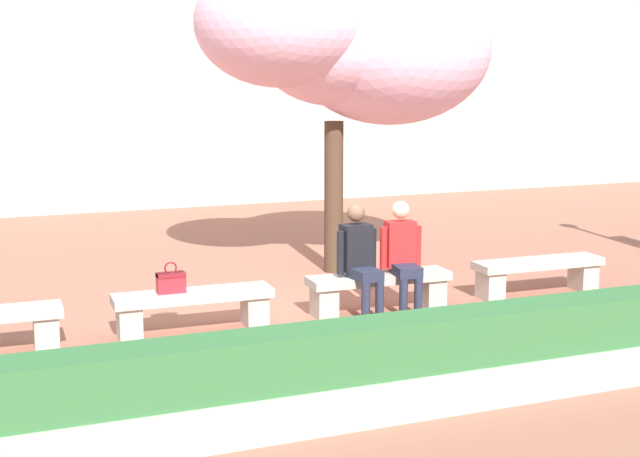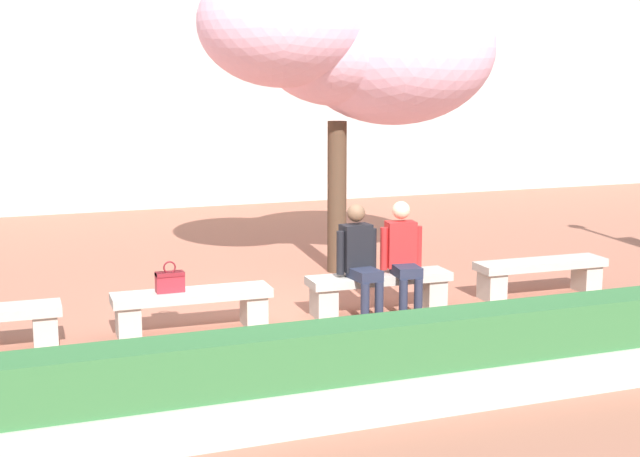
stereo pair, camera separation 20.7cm
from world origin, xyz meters
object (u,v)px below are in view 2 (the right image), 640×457
at_px(person_seated_right, 403,253).
at_px(handbag, 170,280).
at_px(stone_bench_near_west, 192,304).
at_px(stone_bench_center, 379,287).
at_px(stone_bench_near_east, 541,272).
at_px(cherry_tree_main, 354,43).
at_px(person_seated_left, 360,256).

height_order(person_seated_right, handbag, person_seated_right).
xyz_separation_m(stone_bench_near_west, stone_bench_center, (2.22, 0.00, 0.00)).
bearing_deg(stone_bench_near_west, stone_bench_near_east, 0.00).
distance_m(stone_bench_near_west, cherry_tree_main, 4.52).
distance_m(stone_bench_center, person_seated_right, 0.49).
distance_m(stone_bench_near_west, stone_bench_near_east, 4.45).
xyz_separation_m(person_seated_left, handbag, (-2.18, 0.07, -0.12)).
distance_m(stone_bench_near_east, person_seated_left, 2.53).
relative_size(person_seated_right, cherry_tree_main, 0.31).
height_order(handbag, cherry_tree_main, cherry_tree_main).
xyz_separation_m(stone_bench_center, cherry_tree_main, (0.55, 2.13, 2.87)).
distance_m(handbag, cherry_tree_main, 4.49).
xyz_separation_m(stone_bench_near_west, handbag, (-0.23, 0.02, 0.28)).
bearing_deg(stone_bench_near_west, person_seated_left, -1.57).
bearing_deg(handbag, person_seated_right, -1.43).
xyz_separation_m(stone_bench_near_east, handbag, (-4.68, 0.02, 0.28)).
height_order(stone_bench_near_west, stone_bench_near_east, same).
relative_size(stone_bench_center, handbag, 5.10).
bearing_deg(handbag, stone_bench_near_east, -0.19).
relative_size(stone_bench_center, person_seated_left, 1.34).
distance_m(stone_bench_near_east, handbag, 4.69).
relative_size(stone_bench_near_west, stone_bench_center, 1.00).
bearing_deg(person_seated_right, person_seated_left, -179.96).
distance_m(person_seated_left, person_seated_right, 0.55).
height_order(person_seated_left, cherry_tree_main, cherry_tree_main).
distance_m(stone_bench_near_east, cherry_tree_main, 3.94).
height_order(stone_bench_near_west, person_seated_right, person_seated_right).
relative_size(person_seated_right, handbag, 3.81).
distance_m(stone_bench_near_west, person_seated_left, 1.99).
bearing_deg(person_seated_left, stone_bench_near_east, 1.22).
relative_size(stone_bench_near_west, person_seated_right, 1.34).
bearing_deg(handbag, person_seated_left, -1.81).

